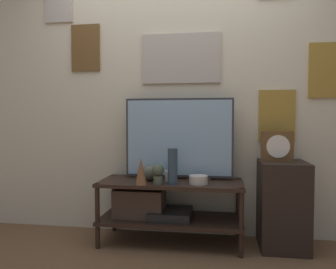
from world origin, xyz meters
name	(u,v)px	position (x,y,z in m)	size (l,w,h in m)	color
ground_plane	(165,256)	(0.00, 0.00, 0.00)	(12.00, 12.00, 0.00)	brown
wall_back	(176,91)	(0.00, 0.59, 1.36)	(6.40, 0.08, 2.70)	beige
media_console	(159,203)	(-0.10, 0.29, 0.35)	(1.24, 0.50, 0.55)	black
television	(179,138)	(0.06, 0.40, 0.92)	(0.97, 0.05, 0.73)	#333338
vase_slim_bronze	(141,171)	(-0.22, 0.09, 0.66)	(0.10, 0.10, 0.22)	brown
vase_wide_bowl	(198,180)	(0.25, 0.19, 0.58)	(0.16, 0.16, 0.07)	beige
vase_tall_ceramic	(173,166)	(0.04, 0.15, 0.70)	(0.08, 0.08, 0.30)	#2D4251
vase_round_glass	(149,173)	(-0.19, 0.27, 0.62)	(0.14, 0.14, 0.14)	#4C5647
candle_jar	(169,176)	(-0.01, 0.26, 0.60)	(0.07, 0.07, 0.09)	silver
decorative_bust	(158,173)	(-0.09, 0.14, 0.64)	(0.10, 0.10, 0.17)	#4C5647
side_table	(283,205)	(0.95, 0.33, 0.37)	(0.39, 0.43, 0.73)	black
mantel_clock	(277,146)	(0.90, 0.37, 0.86)	(0.26, 0.11, 0.25)	brown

